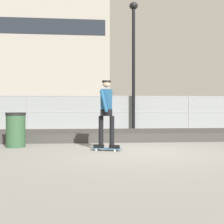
{
  "coord_description": "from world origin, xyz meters",
  "views": [
    {
      "loc": [
        -1.27,
        -7.42,
        1.1
      ],
      "look_at": [
        -0.36,
        2.57,
        1.04
      ],
      "focal_mm": 45.7,
      "sensor_mm": 36.0,
      "label": 1
    }
  ],
  "objects_px": {
    "street_lamp": "(134,51)",
    "parked_car_near": "(56,115)",
    "parked_car_mid": "(168,114)",
    "trash_bin": "(16,130)",
    "skateboard": "(106,149)",
    "skater": "(106,109)"
  },
  "relations": [
    {
      "from": "skater",
      "to": "street_lamp",
      "type": "xyz_separation_m",
      "value": [
        1.86,
        6.6,
        2.98
      ]
    },
    {
      "from": "skater",
      "to": "street_lamp",
      "type": "bearing_deg",
      "value": 74.31
    },
    {
      "from": "trash_bin",
      "to": "street_lamp",
      "type": "bearing_deg",
      "value": 51.35
    },
    {
      "from": "trash_bin",
      "to": "parked_car_near",
      "type": "bearing_deg",
      "value": 88.06
    },
    {
      "from": "skateboard",
      "to": "street_lamp",
      "type": "distance_m",
      "value": 7.97
    },
    {
      "from": "parked_car_mid",
      "to": "trash_bin",
      "type": "bearing_deg",
      "value": -129.71
    },
    {
      "from": "skater",
      "to": "parked_car_mid",
      "type": "height_order",
      "value": "skater"
    },
    {
      "from": "street_lamp",
      "to": "parked_car_near",
      "type": "bearing_deg",
      "value": 145.05
    },
    {
      "from": "skateboard",
      "to": "parked_car_near",
      "type": "bearing_deg",
      "value": 103.82
    },
    {
      "from": "trash_bin",
      "to": "skater",
      "type": "bearing_deg",
      "value": -20.53
    },
    {
      "from": "skater",
      "to": "trash_bin",
      "type": "bearing_deg",
      "value": 159.47
    },
    {
      "from": "street_lamp",
      "to": "parked_car_mid",
      "type": "bearing_deg",
      "value": 48.4
    },
    {
      "from": "street_lamp",
      "to": "parked_car_near",
      "type": "distance_m",
      "value": 6.08
    },
    {
      "from": "parked_car_near",
      "to": "parked_car_mid",
      "type": "bearing_deg",
      "value": 0.63
    },
    {
      "from": "street_lamp",
      "to": "parked_car_near",
      "type": "relative_size",
      "value": 1.46
    },
    {
      "from": "skater",
      "to": "parked_car_near",
      "type": "xyz_separation_m",
      "value": [
        -2.35,
        9.54,
        -0.3
      ]
    },
    {
      "from": "street_lamp",
      "to": "parked_car_mid",
      "type": "xyz_separation_m",
      "value": [
        2.67,
        3.01,
        -3.27
      ]
    },
    {
      "from": "parked_car_near",
      "to": "parked_car_mid",
      "type": "height_order",
      "value": "same"
    },
    {
      "from": "skater",
      "to": "trash_bin",
      "type": "distance_m",
      "value": 2.88
    },
    {
      "from": "skateboard",
      "to": "parked_car_near",
      "type": "xyz_separation_m",
      "value": [
        -2.35,
        9.54,
        0.78
      ]
    },
    {
      "from": "skateboard",
      "to": "skater",
      "type": "height_order",
      "value": "skater"
    },
    {
      "from": "street_lamp",
      "to": "trash_bin",
      "type": "distance_m",
      "value": 8.04
    }
  ]
}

